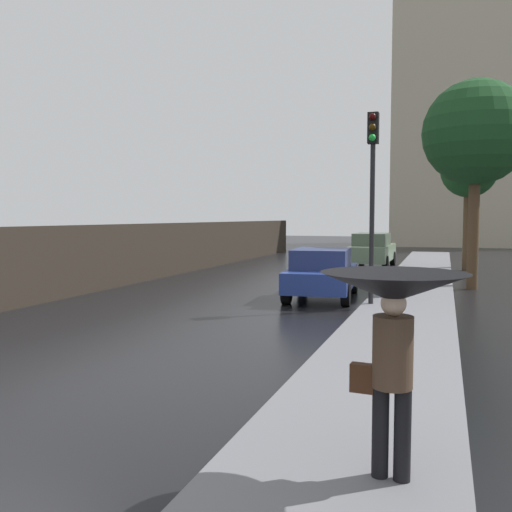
{
  "coord_description": "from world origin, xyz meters",
  "views": [
    {
      "loc": [
        5.94,
        -6.2,
        2.31
      ],
      "look_at": [
        1.95,
        5.57,
        1.43
      ],
      "focal_mm": 39.26,
      "sensor_mm": 36.0,
      "label": 1
    }
  ],
  "objects": [
    {
      "name": "ground",
      "position": [
        0.0,
        0.0,
        0.0
      ],
      "size": [
        120.0,
        120.0,
        0.0
      ],
      "primitive_type": "plane",
      "color": "black"
    },
    {
      "name": "sidewalk_strip",
      "position": [
        5.1,
        0.0,
        0.07
      ],
      "size": [
        2.2,
        60.0,
        0.14
      ],
      "primitive_type": "cube",
      "color": "slate",
      "rests_on": "ground"
    },
    {
      "name": "car_green_near_kerb",
      "position": [
        2.82,
        19.52,
        0.81
      ],
      "size": [
        1.77,
        4.52,
        1.57
      ],
      "rotation": [
        0.0,
        0.0,
        -0.02
      ],
      "color": "slate",
      "rests_on": "ground"
    },
    {
      "name": "car_blue_mid_road",
      "position": [
        2.67,
        9.23,
        0.73
      ],
      "size": [
        2.02,
        4.03,
        1.42
      ],
      "rotation": [
        0.0,
        0.0,
        0.08
      ],
      "color": "navy",
      "rests_on": "ground"
    },
    {
      "name": "pedestrian_with_umbrella_near",
      "position": [
        5.55,
        -1.58,
        1.57
      ],
      "size": [
        1.19,
        1.19,
        1.72
      ],
      "rotation": [
        0.0,
        0.0,
        -0.08
      ],
      "color": "black",
      "rests_on": "sidewalk_strip"
    },
    {
      "name": "traffic_light",
      "position": [
        4.21,
        7.83,
        3.38
      ],
      "size": [
        0.26,
        0.39,
        4.71
      ],
      "color": "black",
      "rests_on": "sidewalk_strip"
    },
    {
      "name": "street_tree_near",
      "position": [
        6.84,
        19.49,
        4.23
      ],
      "size": [
        2.38,
        2.38,
        5.51
      ],
      "color": "#4C3823",
      "rests_on": "ground"
    },
    {
      "name": "street_tree_mid",
      "position": [
        6.77,
        12.78,
        4.9
      ],
      "size": [
        3.29,
        3.29,
        6.59
      ],
      "color": "#4C3823",
      "rests_on": "ground"
    },
    {
      "name": "distant_tower",
      "position": [
        7.92,
        42.5,
        9.77
      ],
      "size": [
        13.67,
        9.64,
        19.54
      ],
      "color": "#B2A88E",
      "rests_on": "ground"
    }
  ]
}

